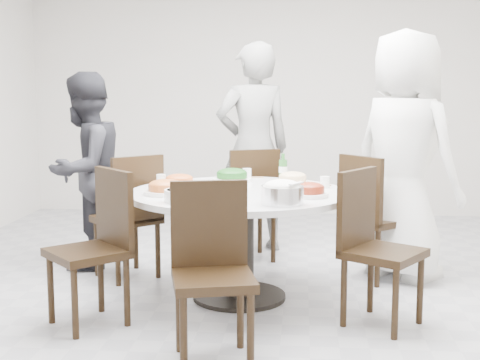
# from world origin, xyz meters

# --- Properties ---
(floor) EXTENTS (6.00, 6.00, 0.01)m
(floor) POSITION_xyz_m (0.00, 0.00, 0.00)
(floor) COLOR #A3A3A7
(floor) RESTS_ON ground
(wall_back) EXTENTS (6.00, 0.01, 2.80)m
(wall_back) POSITION_xyz_m (0.00, 3.00, 1.40)
(wall_back) COLOR silver
(wall_back) RESTS_ON ground
(wall_front) EXTENTS (6.00, 0.01, 2.80)m
(wall_front) POSITION_xyz_m (0.00, -3.00, 1.40)
(wall_front) COLOR silver
(wall_front) RESTS_ON ground
(dining_table) EXTENTS (1.50, 1.50, 0.75)m
(dining_table) POSITION_xyz_m (-0.31, -0.17, 0.38)
(dining_table) COLOR white
(dining_table) RESTS_ON floor
(chair_ne) EXTENTS (0.59, 0.59, 0.95)m
(chair_ne) POSITION_xyz_m (0.68, 0.42, 0.47)
(chair_ne) COLOR black
(chair_ne) RESTS_ON floor
(chair_n) EXTENTS (0.55, 0.55, 0.95)m
(chair_n) POSITION_xyz_m (-0.34, 0.89, 0.47)
(chair_n) COLOR black
(chair_n) RESTS_ON floor
(chair_nw) EXTENTS (0.59, 0.59, 0.95)m
(chair_nw) POSITION_xyz_m (-1.22, 0.27, 0.47)
(chair_nw) COLOR black
(chair_nw) RESTS_ON floor
(chair_sw) EXTENTS (0.59, 0.59, 0.95)m
(chair_sw) POSITION_xyz_m (-1.18, -0.77, 0.47)
(chair_sw) COLOR black
(chair_sw) RESTS_ON floor
(chair_s) EXTENTS (0.51, 0.51, 0.95)m
(chair_s) POSITION_xyz_m (-0.35, -1.26, 0.47)
(chair_s) COLOR black
(chair_s) RESTS_ON floor
(chair_se) EXTENTS (0.58, 0.58, 0.95)m
(chair_se) POSITION_xyz_m (0.61, -0.61, 0.47)
(chair_se) COLOR black
(chair_se) RESTS_ON floor
(diner_right) EXTENTS (1.07, 1.07, 1.88)m
(diner_right) POSITION_xyz_m (0.88, 0.47, 0.94)
(diner_right) COLOR white
(diner_right) RESTS_ON floor
(diner_middle) EXTENTS (0.78, 0.64, 1.84)m
(diner_middle) POSITION_xyz_m (-0.32, 1.22, 0.92)
(diner_middle) COLOR black
(diner_middle) RESTS_ON floor
(diner_left) EXTENTS (0.80, 0.91, 1.57)m
(diner_left) POSITION_xyz_m (-1.61, 0.53, 0.78)
(diner_left) COLOR black
(diner_left) RESTS_ON floor
(dish_greens) EXTENTS (0.29, 0.29, 0.08)m
(dish_greens) POSITION_xyz_m (-0.41, 0.30, 0.79)
(dish_greens) COLOR white
(dish_greens) RESTS_ON dining_table
(dish_pale) EXTENTS (0.25, 0.25, 0.07)m
(dish_pale) POSITION_xyz_m (0.04, 0.17, 0.78)
(dish_pale) COLOR white
(dish_pale) RESTS_ON dining_table
(dish_orange) EXTENTS (0.25, 0.25, 0.07)m
(dish_orange) POSITION_xyz_m (-0.75, -0.03, 0.78)
(dish_orange) COLOR white
(dish_orange) RESTS_ON dining_table
(dish_redbrown) EXTENTS (0.25, 0.25, 0.06)m
(dish_redbrown) POSITION_xyz_m (0.16, -0.35, 0.78)
(dish_redbrown) COLOR white
(dish_redbrown) RESTS_ON dining_table
(dish_tofu) EXTENTS (0.29, 0.29, 0.08)m
(dish_tofu) POSITION_xyz_m (-0.78, -0.34, 0.79)
(dish_tofu) COLOR white
(dish_tofu) RESTS_ON dining_table
(rice_bowl) EXTENTS (0.26, 0.26, 0.11)m
(rice_bowl) POSITION_xyz_m (-0.01, -0.64, 0.81)
(rice_bowl) COLOR silver
(rice_bowl) RESTS_ON dining_table
(soup_bowl) EXTENTS (0.24, 0.24, 0.08)m
(soup_bowl) POSITION_xyz_m (-0.61, -0.61, 0.79)
(soup_bowl) COLOR white
(soup_bowl) RESTS_ON dining_table
(beverage_bottle) EXTENTS (0.06, 0.06, 0.21)m
(beverage_bottle) POSITION_xyz_m (-0.03, 0.32, 0.86)
(beverage_bottle) COLOR #29672A
(beverage_bottle) RESTS_ON dining_table
(tea_cups) EXTENTS (0.07, 0.07, 0.08)m
(tea_cups) POSITION_xyz_m (-0.30, 0.48, 0.79)
(tea_cups) COLOR white
(tea_cups) RESTS_ON dining_table
(chopsticks) EXTENTS (0.24, 0.04, 0.01)m
(chopsticks) POSITION_xyz_m (-0.28, 0.47, 0.76)
(chopsticks) COLOR tan
(chopsticks) RESTS_ON dining_table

